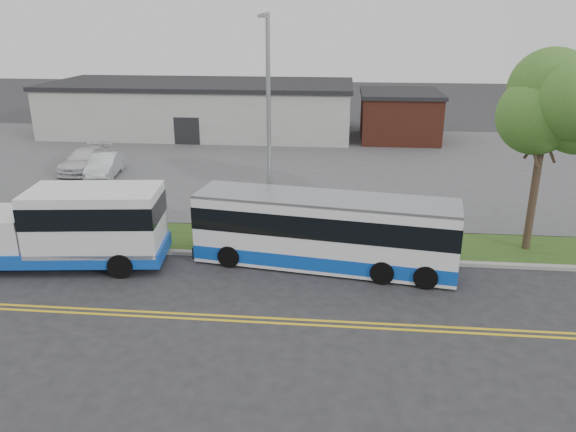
# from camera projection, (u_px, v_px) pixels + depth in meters

# --- Properties ---
(ground) EXTENTS (140.00, 140.00, 0.00)m
(ground) POSITION_uv_depth(u_px,v_px,m) (187.00, 265.00, 22.52)
(ground) COLOR #28282B
(ground) RESTS_ON ground
(lane_line_north) EXTENTS (70.00, 0.12, 0.01)m
(lane_line_north) POSITION_uv_depth(u_px,v_px,m) (156.00, 312.00, 18.91)
(lane_line_north) COLOR yellow
(lane_line_north) RESTS_ON ground
(lane_line_south) EXTENTS (70.00, 0.12, 0.01)m
(lane_line_south) POSITION_uv_depth(u_px,v_px,m) (153.00, 317.00, 18.63)
(lane_line_south) COLOR yellow
(lane_line_south) RESTS_ON ground
(curb) EXTENTS (80.00, 0.30, 0.15)m
(curb) POSITION_uv_depth(u_px,v_px,m) (194.00, 253.00, 23.53)
(curb) COLOR #9E9B93
(curb) RESTS_ON ground
(verge) EXTENTS (80.00, 3.30, 0.10)m
(verge) POSITION_uv_depth(u_px,v_px,m) (204.00, 238.00, 25.23)
(verge) COLOR #294416
(verge) RESTS_ON ground
(parking_lot) EXTENTS (80.00, 25.00, 0.10)m
(parking_lot) POSITION_uv_depth(u_px,v_px,m) (254.00, 162.00, 38.46)
(parking_lot) COLOR #4C4C4F
(parking_lot) RESTS_ON ground
(commercial_building) EXTENTS (25.40, 10.40, 4.35)m
(commercial_building) POSITION_uv_depth(u_px,v_px,m) (202.00, 108.00, 47.69)
(commercial_building) COLOR #9E9E99
(commercial_building) RESTS_ON ground
(brick_wing) EXTENTS (6.30, 7.30, 3.90)m
(brick_wing) POSITION_uv_depth(u_px,v_px,m) (399.00, 116.00, 45.28)
(brick_wing) COLOR brown
(brick_wing) RESTS_ON ground
(tree_east) EXTENTS (5.20, 5.20, 8.33)m
(tree_east) POSITION_uv_depth(u_px,v_px,m) (547.00, 104.00, 21.95)
(tree_east) COLOR #3A2720
(tree_east) RESTS_ON verge
(streetlight_near) EXTENTS (0.35, 1.53, 9.50)m
(streetlight_near) POSITION_uv_depth(u_px,v_px,m) (268.00, 125.00, 23.06)
(streetlight_near) COLOR gray
(streetlight_near) RESTS_ON verge
(shuttle_bus) EXTENTS (8.44, 3.59, 3.14)m
(shuttle_bus) POSITION_uv_depth(u_px,v_px,m) (76.00, 225.00, 22.07)
(shuttle_bus) COLOR #1046B3
(shuttle_bus) RESTS_ON ground
(transit_bus) EXTENTS (10.54, 3.89, 2.86)m
(transit_bus) POSITION_uv_depth(u_px,v_px,m) (324.00, 231.00, 22.09)
(transit_bus) COLOR white
(transit_bus) RESTS_ON ground
(parked_car_a) EXTENTS (2.10, 4.47, 1.42)m
(parked_car_a) POSITION_uv_depth(u_px,v_px,m) (105.00, 165.00, 34.63)
(parked_car_a) COLOR silver
(parked_car_a) RESTS_ON parking_lot
(parked_car_b) EXTENTS (2.07, 4.92, 1.42)m
(parked_car_b) POSITION_uv_depth(u_px,v_px,m) (85.00, 160.00, 35.94)
(parked_car_b) COLOR silver
(parked_car_b) RESTS_ON parking_lot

